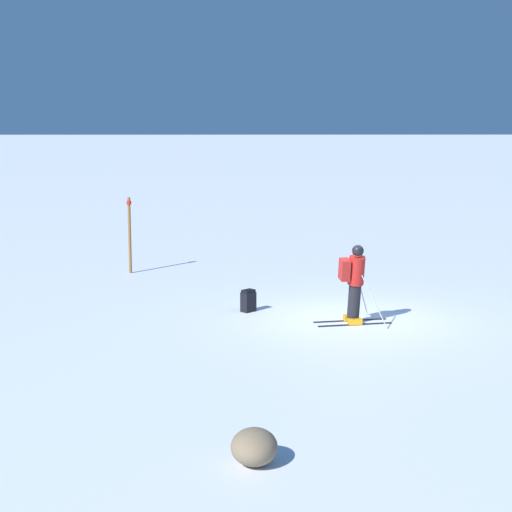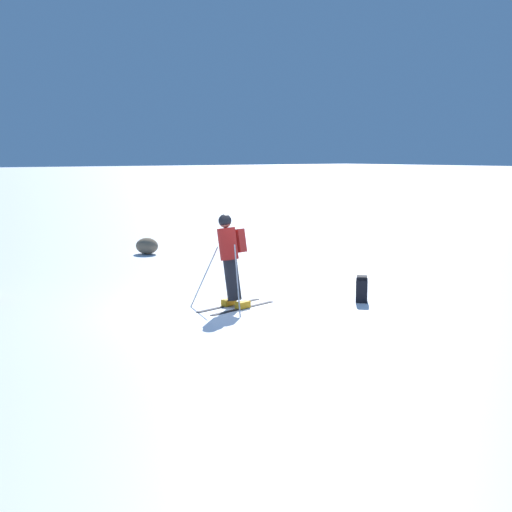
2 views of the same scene
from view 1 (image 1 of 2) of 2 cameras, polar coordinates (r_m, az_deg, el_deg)
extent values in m
plane|color=white|center=(18.55, 6.35, -4.26)|extent=(300.00, 300.00, 0.00)
cube|color=black|center=(18.13, 6.62, -4.57)|extent=(0.39, 1.60, 0.01)
cube|color=black|center=(18.47, 6.28, -4.30)|extent=(0.39, 1.60, 0.01)
cube|color=orange|center=(18.12, 6.63, -4.37)|extent=(0.19, 0.30, 0.12)
cube|color=orange|center=(18.45, 6.28, -4.10)|extent=(0.19, 0.30, 0.12)
cylinder|color=black|center=(18.11, 6.56, -2.97)|extent=(0.42, 0.33, 0.79)
cylinder|color=red|center=(17.87, 6.71, -0.96)|extent=(0.49, 0.41, 0.64)
sphere|color=tan|center=(17.74, 6.80, 0.26)|extent=(0.28, 0.26, 0.25)
sphere|color=black|center=(17.73, 6.81, 0.34)|extent=(0.32, 0.29, 0.28)
cube|color=#AD231E|center=(17.78, 5.92, -0.91)|extent=(0.38, 0.24, 0.48)
cylinder|color=#B7B7BC|center=(17.79, 7.91, -3.07)|extent=(0.15, 0.56, 1.11)
cylinder|color=#B7B7BC|center=(18.56, 7.05, -2.40)|extent=(0.72, 0.41, 1.19)
cube|color=black|center=(19.15, -0.52, -3.08)|extent=(0.37, 0.37, 0.44)
cube|color=black|center=(19.10, -0.52, -2.35)|extent=(0.33, 0.33, 0.06)
ellipsoid|color=#7A664C|center=(11.10, -0.12, -12.60)|extent=(0.71, 0.60, 0.46)
cylinder|color=brown|center=(23.82, -8.42, 1.37)|extent=(0.08, 0.08, 2.11)
cylinder|color=red|center=(23.71, -8.47, 3.53)|extent=(0.13, 0.13, 0.10)
camera|label=2|loc=(29.84, 18.60, 5.99)|focal=50.00mm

